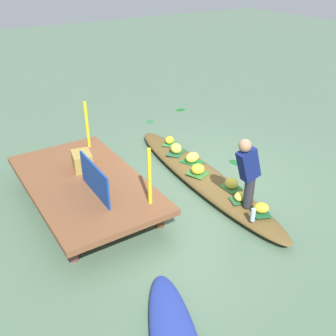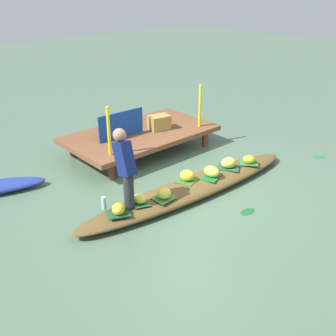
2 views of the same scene
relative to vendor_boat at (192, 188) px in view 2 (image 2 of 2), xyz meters
name	(u,v)px [view 2 (image 2 of 2)]	position (x,y,z in m)	size (l,w,h in m)	color
canal_water	(192,193)	(0.00, 0.00, -0.11)	(40.00, 40.00, 0.00)	#4E6A52
dock_platform	(141,134)	(0.53, 2.13, 0.27)	(3.20, 1.80, 0.44)	brown
vendor_boat	(192,188)	(0.00, 0.00, 0.00)	(4.64, 0.74, 0.22)	brown
leaf_mat_0	(164,198)	(-0.74, -0.08, 0.11)	(0.34, 0.29, 0.01)	#3D7E3B
banana_bunch_0	(164,193)	(-0.74, -0.08, 0.20)	(0.24, 0.23, 0.18)	yellow
leaf_mat_1	(187,180)	(-0.02, 0.12, 0.11)	(0.36, 0.31, 0.01)	#346E2F
banana_bunch_1	(187,175)	(-0.02, 0.12, 0.21)	(0.26, 0.24, 0.19)	yellow
leaf_mat_2	(211,176)	(0.41, -0.07, 0.11)	(0.41, 0.28, 0.01)	#18652A
banana_bunch_2	(212,171)	(0.41, -0.07, 0.21)	(0.30, 0.21, 0.20)	yellow
leaf_mat_3	(140,203)	(-1.12, 0.06, 0.11)	(0.31, 0.25, 0.01)	#23582F
banana_bunch_3	(140,199)	(-1.12, 0.06, 0.18)	(0.22, 0.20, 0.14)	#E9DF49
leaf_mat_4	(119,213)	(-1.56, 0.02, 0.11)	(0.34, 0.26, 0.01)	#1A4F2B
banana_bunch_4	(118,209)	(-1.56, 0.02, 0.20)	(0.24, 0.20, 0.17)	gold
leaf_mat_5	(249,163)	(1.37, -0.16, 0.11)	(0.33, 0.25, 0.01)	#307939
banana_bunch_5	(249,159)	(1.37, -0.16, 0.19)	(0.24, 0.19, 0.16)	gold
leaf_mat_6	(228,167)	(0.92, -0.03, 0.11)	(0.40, 0.29, 0.01)	#205533
banana_bunch_6	(229,163)	(0.92, -0.03, 0.21)	(0.29, 0.23, 0.20)	#E8DB48
vendor_person	(125,164)	(-1.31, 0.15, 0.81)	(0.21, 0.43, 1.24)	#28282D
water_bottle	(104,203)	(-1.65, 0.28, 0.22)	(0.07, 0.07, 0.21)	#A9C7EC
market_banner	(121,125)	(0.03, 2.13, 0.61)	(1.08, 0.03, 0.55)	navy
railing_post_west	(109,131)	(-0.67, 1.53, 0.80)	(0.06, 0.06, 0.94)	yellow
railing_post_east	(200,106)	(1.73, 1.53, 0.80)	(0.06, 0.06, 0.94)	yellow
produce_crate	(159,122)	(0.94, 1.98, 0.49)	(0.44, 0.32, 0.31)	olive
drifting_plant_0	(320,157)	(3.13, -0.70, -0.10)	(0.29, 0.18, 0.01)	#296B3B
drifting_plant_1	(248,212)	(0.23, -1.05, -0.10)	(0.30, 0.18, 0.01)	#1A5727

